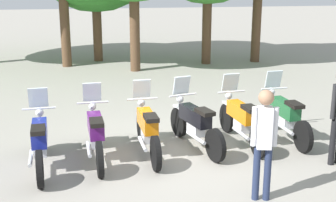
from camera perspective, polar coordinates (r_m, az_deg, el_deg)
ground_plane at (r=9.28m, az=0.53°, el=-6.18°), size 80.00×80.00×0.00m
motorcycle_0 at (r=8.64m, az=-15.56°, el=-4.79°), size 0.62×2.19×1.37m
motorcycle_1 at (r=8.82m, az=-8.94°, el=-3.96°), size 0.62×2.19×1.37m
motorcycle_2 at (r=8.99m, az=-2.57°, el=-3.42°), size 0.62×2.19×1.37m
motorcycle_3 at (r=9.32m, az=3.33°, el=-2.73°), size 0.79×2.14×1.37m
motorcycle_4 at (r=9.66m, az=9.04°, el=-2.24°), size 0.62×2.19×1.37m
motorcycle_5 at (r=10.12m, az=14.20°, el=-1.71°), size 0.62×2.19×1.37m
person_0 at (r=7.14m, az=11.78°, el=-4.29°), size 0.41×0.28×1.77m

